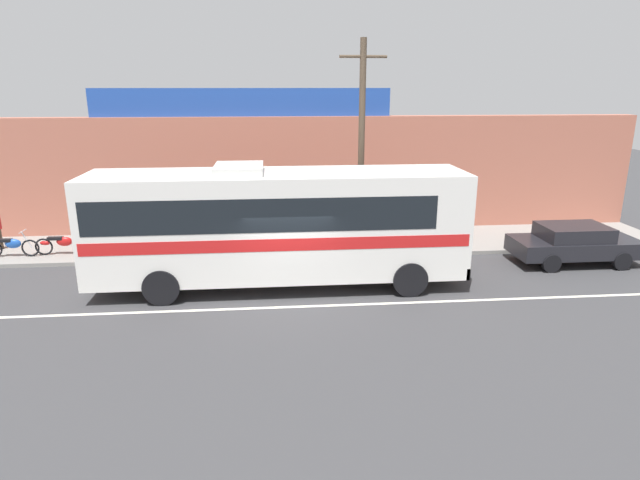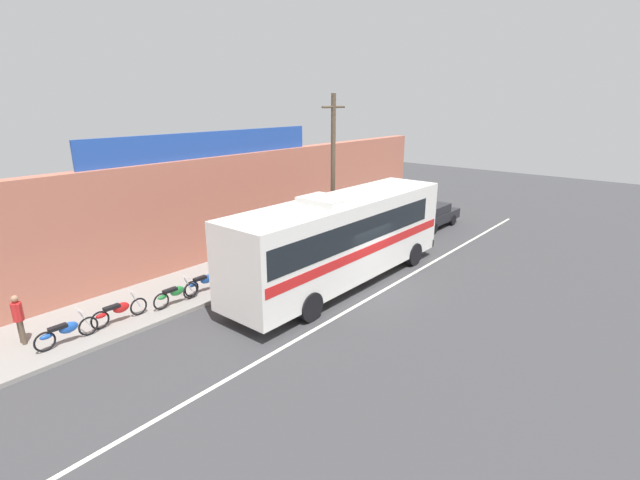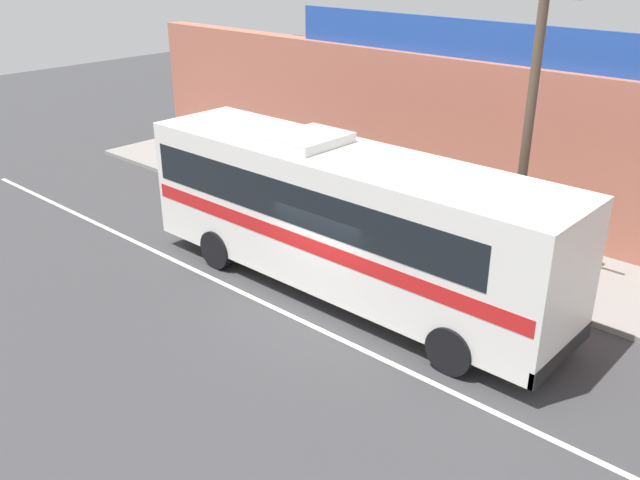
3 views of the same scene
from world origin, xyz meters
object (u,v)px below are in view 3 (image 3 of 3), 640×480
(utility_pole, at_px, (528,134))
(motorcycle_orange, at_px, (238,172))
(pedestrian_far_left, at_px, (210,139))
(motorcycle_black, at_px, (204,162))
(intercity_bus, at_px, (342,213))
(motorcycle_green, at_px, (307,195))
(motorcycle_purple, at_px, (274,186))

(utility_pole, xyz_separation_m, motorcycle_orange, (-10.69, 0.57, -3.40))
(utility_pole, height_order, pedestrian_far_left, utility_pole)
(utility_pole, relative_size, pedestrian_far_left, 4.67)
(motorcycle_black, relative_size, pedestrian_far_left, 1.19)
(utility_pole, distance_m, motorcycle_orange, 11.23)
(intercity_bus, bearing_deg, utility_pole, 43.19)
(utility_pole, relative_size, motorcycle_black, 3.93)
(utility_pole, xyz_separation_m, motorcycle_black, (-12.40, 0.45, -3.40))
(motorcycle_green, height_order, motorcycle_black, same)
(motorcycle_purple, relative_size, pedestrian_far_left, 1.16)
(motorcycle_orange, distance_m, motorcycle_green, 3.38)
(intercity_bus, bearing_deg, motorcycle_purple, 150.49)
(motorcycle_green, bearing_deg, motorcycle_orange, 178.29)
(utility_pole, distance_m, motorcycle_black, 12.87)
(intercity_bus, height_order, motorcycle_black, intercity_bus)
(pedestrian_far_left, bearing_deg, utility_pole, -6.38)
(intercity_bus, distance_m, utility_pole, 4.59)
(intercity_bus, distance_m, motorcycle_purple, 6.66)
(intercity_bus, relative_size, motorcycle_black, 5.97)
(utility_pole, distance_m, motorcycle_green, 8.08)
(motorcycle_purple, xyz_separation_m, pedestrian_far_left, (-4.57, 1.14, 0.49))
(motorcycle_black, bearing_deg, utility_pole, -2.09)
(motorcycle_purple, height_order, motorcycle_black, same)
(utility_pole, bearing_deg, motorcycle_purple, 177.77)
(motorcycle_purple, distance_m, motorcycle_black, 3.71)
(utility_pole, relative_size, motorcycle_green, 3.90)
(motorcycle_orange, bearing_deg, motorcycle_purple, -6.45)
(intercity_bus, xyz_separation_m, motorcycle_orange, (-7.65, 3.42, -1.50))
(motorcycle_black, bearing_deg, intercity_bus, -19.49)
(utility_pole, distance_m, pedestrian_far_left, 13.65)
(motorcycle_orange, xyz_separation_m, motorcycle_purple, (2.00, -0.23, 0.00))
(motorcycle_orange, height_order, motorcycle_black, same)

